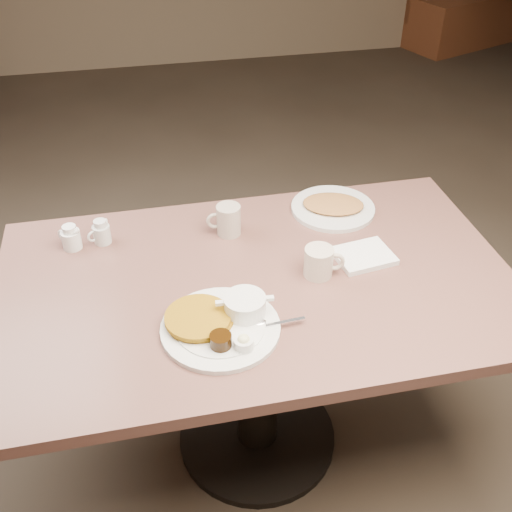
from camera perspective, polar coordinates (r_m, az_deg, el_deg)
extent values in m
cube|color=#4C3F33|center=(2.32, 0.11, -16.92)|extent=(7.00, 8.00, 0.02)
cube|color=#84564C|center=(1.77, 0.13, -2.70)|extent=(1.50, 0.90, 0.04)
cylinder|color=black|center=(2.02, 0.12, -10.48)|extent=(0.14, 0.14, 0.69)
cylinder|color=black|center=(2.30, 0.11, -16.55)|extent=(0.56, 0.56, 0.03)
cylinder|color=white|center=(1.60, -3.37, -6.80)|extent=(0.34, 0.34, 0.01)
cylinder|color=white|center=(1.59, -3.38, -6.56)|extent=(0.25, 0.25, 0.00)
cylinder|color=#AA790F|center=(1.61, -5.29, -5.93)|extent=(0.19, 0.19, 0.01)
cylinder|color=#AA790F|center=(1.60, -5.50, -5.77)|extent=(0.19, 0.19, 0.01)
cylinder|color=white|center=(1.61, -1.06, -4.70)|extent=(0.12, 0.12, 0.05)
cube|color=white|center=(1.59, -3.41, -4.45)|extent=(0.03, 0.02, 0.01)
cube|color=white|center=(1.60, 1.26, -4.01)|extent=(0.03, 0.02, 0.01)
ellipsoid|color=white|center=(1.60, -1.57, -4.28)|extent=(0.05, 0.05, 0.03)
ellipsoid|color=white|center=(1.60, -0.47, -4.47)|extent=(0.05, 0.05, 0.02)
cylinder|color=black|center=(1.53, -3.34, -7.99)|extent=(0.06, 0.06, 0.04)
cylinder|color=white|center=(1.53, -1.17, -8.22)|extent=(0.06, 0.06, 0.03)
ellipsoid|color=#FFFCB5|center=(1.52, -1.18, -7.85)|extent=(0.03, 0.03, 0.02)
cube|color=white|center=(1.60, 2.53, -6.26)|extent=(0.12, 0.02, 0.00)
ellipsoid|color=white|center=(1.60, 0.27, -6.24)|extent=(0.04, 0.03, 0.01)
cylinder|color=beige|center=(1.76, 5.91, -0.57)|extent=(0.10, 0.10, 0.09)
cylinder|color=black|center=(1.73, 6.00, 0.48)|extent=(0.08, 0.08, 0.01)
torus|color=beige|center=(1.76, 7.43, -0.55)|extent=(0.06, 0.02, 0.06)
cube|color=white|center=(1.86, 10.11, 0.01)|extent=(0.19, 0.16, 0.02)
cylinder|color=beige|center=(1.92, -2.60, 3.41)|extent=(0.08, 0.08, 0.10)
torus|color=beige|center=(1.92, -3.88, 3.33)|extent=(0.06, 0.02, 0.06)
cylinder|color=silver|center=(1.95, -14.32, 2.00)|extent=(0.06, 0.06, 0.06)
cylinder|color=silver|center=(1.93, -14.50, 2.98)|extent=(0.04, 0.04, 0.02)
cone|color=silver|center=(1.94, -13.93, 3.11)|extent=(0.02, 0.03, 0.02)
torus|color=silver|center=(1.94, -15.10, 1.80)|extent=(0.04, 0.02, 0.04)
cylinder|color=white|center=(1.95, -17.00, 1.48)|extent=(0.07, 0.07, 0.06)
cylinder|color=white|center=(1.93, -17.21, 2.45)|extent=(0.05, 0.05, 0.02)
cone|color=white|center=(1.92, -16.68, 2.18)|extent=(0.03, 0.03, 0.02)
torus|color=white|center=(1.97, -17.71, 1.84)|extent=(0.04, 0.03, 0.04)
cylinder|color=silver|center=(2.07, 7.26, 4.49)|extent=(0.36, 0.36, 0.01)
ellipsoid|color=#B1783C|center=(2.06, 7.30, 4.90)|extent=(0.24, 0.20, 0.02)
cube|color=brown|center=(6.48, 19.72, 20.47)|extent=(1.45, 0.95, 0.45)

